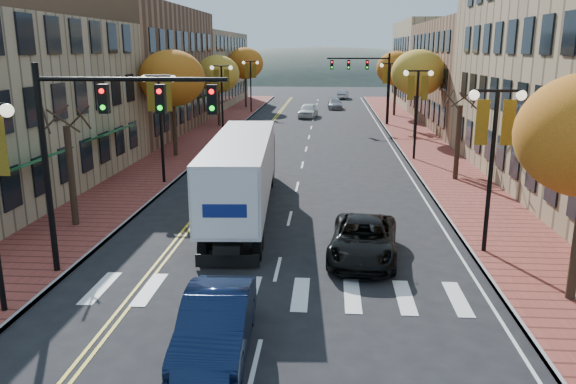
# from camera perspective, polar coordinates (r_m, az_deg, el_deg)

# --- Properties ---
(ground) EXTENTS (200.00, 200.00, 0.00)m
(ground) POSITION_cam_1_polar(r_m,az_deg,el_deg) (16.01, -2.39, -13.22)
(ground) COLOR black
(ground) RESTS_ON ground
(sidewalk_left) EXTENTS (4.00, 85.00, 0.15)m
(sidewalk_left) POSITION_cam_1_polar(r_m,az_deg,el_deg) (48.36, -8.68, 5.47)
(sidewalk_left) COLOR brown
(sidewalk_left) RESTS_ON ground
(sidewalk_right) EXTENTS (4.00, 85.00, 0.15)m
(sidewalk_right) POSITION_cam_1_polar(r_m,az_deg,el_deg) (47.74, 12.99, 5.15)
(sidewalk_right) COLOR brown
(sidewalk_right) RESTS_ON ground
(building_left_mid) EXTENTS (12.00, 24.00, 11.00)m
(building_left_mid) POSITION_cam_1_polar(r_m,az_deg,el_deg) (53.50, -16.63, 11.73)
(building_left_mid) COLOR brown
(building_left_mid) RESTS_ON ground
(building_left_far) EXTENTS (12.00, 26.00, 9.50)m
(building_left_far) POSITION_cam_1_polar(r_m,az_deg,el_deg) (77.43, -10.03, 12.18)
(building_left_far) COLOR #9E8966
(building_left_far) RESTS_ON ground
(building_right_mid) EXTENTS (15.00, 24.00, 10.00)m
(building_right_mid) POSITION_cam_1_polar(r_m,az_deg,el_deg) (58.61, 21.25, 11.05)
(building_right_mid) COLOR brown
(building_right_mid) RESTS_ON ground
(building_right_far) EXTENTS (15.00, 20.00, 11.00)m
(building_right_far) POSITION_cam_1_polar(r_m,az_deg,el_deg) (79.91, 16.71, 12.40)
(building_right_far) COLOR #9E8966
(building_right_far) RESTS_ON ground
(tree_left_a) EXTENTS (0.28, 0.28, 4.20)m
(tree_left_a) POSITION_cam_1_polar(r_m,az_deg,el_deg) (25.08, -21.15, 1.50)
(tree_left_a) COLOR #382619
(tree_left_a) RESTS_ON sidewalk_left
(tree_left_b) EXTENTS (4.48, 4.48, 7.21)m
(tree_left_b) POSITION_cam_1_polar(r_m,az_deg,el_deg) (39.61, -11.71, 11.22)
(tree_left_b) COLOR #382619
(tree_left_b) RESTS_ON sidewalk_left
(tree_left_c) EXTENTS (4.16, 4.16, 6.69)m
(tree_left_c) POSITION_cam_1_polar(r_m,az_deg,el_deg) (55.19, -7.15, 11.80)
(tree_left_c) COLOR #382619
(tree_left_c) RESTS_ON sidewalk_left
(tree_left_d) EXTENTS (4.61, 4.61, 7.42)m
(tree_left_d) POSITION_cam_1_polar(r_m,az_deg,el_deg) (72.91, -4.37, 12.90)
(tree_left_d) COLOR #382619
(tree_left_d) RESTS_ON sidewalk_left
(tree_right_b) EXTENTS (0.28, 0.28, 4.20)m
(tree_right_b) POSITION_cam_1_polar(r_m,az_deg,el_deg) (33.32, 16.86, 4.83)
(tree_right_b) COLOR #382619
(tree_right_b) RESTS_ON sidewalk_right
(tree_right_c) EXTENTS (4.48, 4.48, 7.21)m
(tree_right_c) POSITION_cam_1_polar(r_m,az_deg,el_deg) (48.69, 13.08, 11.68)
(tree_right_c) COLOR #382619
(tree_right_c) RESTS_ON sidewalk_right
(tree_right_d) EXTENTS (4.35, 4.35, 7.00)m
(tree_right_d) POSITION_cam_1_polar(r_m,az_deg,el_deg) (64.55, 10.92, 12.22)
(tree_right_d) COLOR #382619
(tree_right_d) RESTS_ON sidewalk_right
(lamp_left_b) EXTENTS (1.96, 0.36, 6.05)m
(lamp_left_b) POSITION_cam_1_polar(r_m,az_deg,el_deg) (31.62, -12.87, 8.35)
(lamp_left_b) COLOR black
(lamp_left_b) RESTS_ON ground
(lamp_left_c) EXTENTS (1.96, 0.36, 6.05)m
(lamp_left_c) POSITION_cam_1_polar(r_m,az_deg,el_deg) (49.06, -6.74, 10.62)
(lamp_left_c) COLOR black
(lamp_left_c) RESTS_ON ground
(lamp_left_d) EXTENTS (1.96, 0.36, 6.05)m
(lamp_left_d) POSITION_cam_1_polar(r_m,az_deg,el_deg) (66.80, -3.82, 11.65)
(lamp_left_d) COLOR black
(lamp_left_d) RESTS_ON ground
(lamp_right_a) EXTENTS (1.96, 0.36, 6.05)m
(lamp_right_a) POSITION_cam_1_polar(r_m,az_deg,el_deg) (21.15, 20.17, 5.01)
(lamp_right_a) COLOR black
(lamp_right_a) RESTS_ON ground
(lamp_right_b) EXTENTS (1.96, 0.36, 6.05)m
(lamp_right_b) POSITION_cam_1_polar(r_m,az_deg,el_deg) (38.67, 12.98, 9.37)
(lamp_right_b) COLOR black
(lamp_right_b) RESTS_ON ground
(lamp_right_c) EXTENTS (1.96, 0.36, 6.05)m
(lamp_right_c) POSITION_cam_1_polar(r_m,az_deg,el_deg) (56.48, 10.26, 10.97)
(lamp_right_c) COLOR black
(lamp_right_c) RESTS_ON ground
(traffic_mast_near) EXTENTS (6.10, 0.35, 7.00)m
(traffic_mast_near) POSITION_cam_1_polar(r_m,az_deg,el_deg) (18.70, -18.48, 5.98)
(traffic_mast_near) COLOR black
(traffic_mast_near) RESTS_ON ground
(traffic_mast_far) EXTENTS (6.10, 0.34, 7.00)m
(traffic_mast_far) POSITION_cam_1_polar(r_m,az_deg,el_deg) (56.28, 8.20, 11.68)
(traffic_mast_far) COLOR black
(traffic_mast_far) RESTS_ON ground
(semi_truck) EXTENTS (3.25, 14.87, 3.69)m
(semi_truck) POSITION_cam_1_polar(r_m,az_deg,el_deg) (25.65, -4.50, 2.49)
(semi_truck) COLOR black
(semi_truck) RESTS_ON ground
(navy_sedan) EXTENTS (1.84, 4.75, 1.54)m
(navy_sedan) POSITION_cam_1_polar(r_m,az_deg,el_deg) (14.46, -7.32, -13.09)
(navy_sedan) COLOR black
(navy_sedan) RESTS_ON ground
(black_suv) EXTENTS (2.85, 5.32, 1.42)m
(black_suv) POSITION_cam_1_polar(r_m,az_deg,el_deg) (20.56, 7.67, -4.79)
(black_suv) COLOR black
(black_suv) RESTS_ON ground
(car_far_white) EXTENTS (2.35, 4.73, 1.55)m
(car_far_white) POSITION_cam_1_polar(r_m,az_deg,el_deg) (62.88, 2.06, 8.29)
(car_far_white) COLOR white
(car_far_white) RESTS_ON ground
(car_far_silver) EXTENTS (1.90, 4.41, 1.27)m
(car_far_silver) POSITION_cam_1_polar(r_m,az_deg,el_deg) (72.19, 4.79, 8.92)
(car_far_silver) COLOR #929198
(car_far_silver) RESTS_ON ground
(car_far_oncoming) EXTENTS (1.93, 4.15, 1.32)m
(car_far_oncoming) POSITION_cam_1_polar(r_m,az_deg,el_deg) (87.02, 5.61, 9.84)
(car_far_oncoming) COLOR #AFB0B7
(car_far_oncoming) RESTS_ON ground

